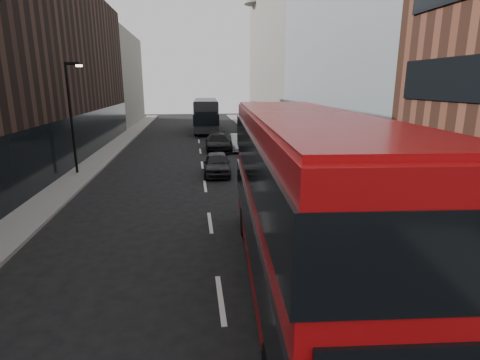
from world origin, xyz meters
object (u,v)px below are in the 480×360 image
object	(u,v)px
car_a	(217,163)
car_b	(239,142)
street_lamp	(72,111)
grey_bus	(206,114)
red_bus	(301,195)
car_c	(218,142)

from	to	relation	value
car_a	car_b	distance (m)	9.38
street_lamp	grey_bus	distance (m)	24.53
street_lamp	grey_bus	bearing A→B (deg)	67.54
red_bus	grey_bus	distance (m)	38.28
red_bus	car_b	bearing A→B (deg)	91.26
car_a	car_c	xyz separation A→B (m)	(0.66, 9.12, 0.02)
car_c	red_bus	bearing A→B (deg)	-87.39
grey_bus	car_b	world-z (taller)	grey_bus
grey_bus	car_a	distance (m)	23.65
grey_bus	car_a	bearing A→B (deg)	-88.51
grey_bus	car_c	xyz separation A→B (m)	(0.45, -14.48, -1.37)
street_lamp	red_bus	world-z (taller)	street_lamp
grey_bus	car_a	xyz separation A→B (m)	(-0.20, -23.60, -1.40)
grey_bus	car_a	size ratio (longest dim) A/B	2.89
red_bus	grey_bus	size ratio (longest dim) A/B	1.03
street_lamp	car_c	xyz separation A→B (m)	(9.79, 8.11, -3.43)
car_a	car_b	xyz separation A→B (m)	(2.61, 9.01, -0.01)
street_lamp	car_b	size ratio (longest dim) A/B	1.59
car_b	car_c	world-z (taller)	car_c
street_lamp	car_a	distance (m)	9.82
red_bus	car_c	distance (m)	23.87
street_lamp	car_b	distance (m)	14.62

